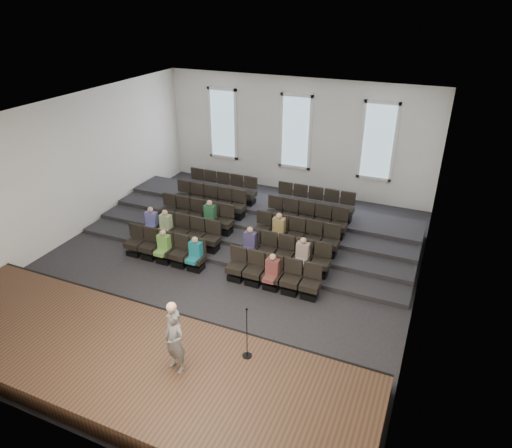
{
  "coord_description": "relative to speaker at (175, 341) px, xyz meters",
  "views": [
    {
      "loc": [
        6.04,
        -11.38,
        8.09
      ],
      "look_at": [
        0.93,
        0.5,
        1.48
      ],
      "focal_mm": 32.0,
      "sensor_mm": 36.0,
      "label": 1
    }
  ],
  "objects": [
    {
      "name": "stage_lip",
      "position": [
        -1.38,
        1.69,
        -1.03
      ],
      "size": [
        11.8,
        0.06,
        0.52
      ],
      "primitive_type": "cube",
      "color": "black",
      "rests_on": "ground"
    },
    {
      "name": "audience",
      "position": [
        -1.72,
        5.35,
        -0.47
      ],
      "size": [
        6.05,
        2.64,
        1.1
      ],
      "color": "#68A542",
      "rests_on": "seating_rows"
    },
    {
      "name": "risers",
      "position": [
        -1.38,
        8.19,
        -1.09
      ],
      "size": [
        11.8,
        4.8,
        0.6
      ],
      "color": "black",
      "rests_on": "ground"
    },
    {
      "name": "wall_back",
      "position": [
        -1.38,
        12.04,
        1.22
      ],
      "size": [
        12.0,
        0.04,
        5.0
      ],
      "primitive_type": "cube",
      "color": "white",
      "rests_on": "ground"
    },
    {
      "name": "speaker",
      "position": [
        0.0,
        0.0,
        0.0
      ],
      "size": [
        0.66,
        0.52,
        1.57
      ],
      "primitive_type": "imported",
      "rotation": [
        0.0,
        0.0,
        -0.29
      ],
      "color": "slate",
      "rests_on": "stage"
    },
    {
      "name": "mic_stand",
      "position": [
        1.28,
        0.97,
        -0.37
      ],
      "size": [
        0.23,
        0.23,
        1.39
      ],
      "color": "black",
      "rests_on": "stage"
    },
    {
      "name": "ground",
      "position": [
        -1.38,
        5.02,
        -1.28
      ],
      "size": [
        14.0,
        14.0,
        0.0
      ],
      "primitive_type": "plane",
      "color": "black",
      "rests_on": "ground"
    },
    {
      "name": "ceiling",
      "position": [
        -1.38,
        5.02,
        3.73
      ],
      "size": [
        12.0,
        14.0,
        0.02
      ],
      "primitive_type": "cube",
      "color": "white",
      "rests_on": "ground"
    },
    {
      "name": "windows",
      "position": [
        -1.38,
        11.97,
        1.42
      ],
      "size": [
        8.44,
        0.1,
        3.24
      ],
      "color": "white",
      "rests_on": "wall_back"
    },
    {
      "name": "stage",
      "position": [
        -1.38,
        -0.08,
        -1.03
      ],
      "size": [
        11.8,
        3.6,
        0.5
      ],
      "primitive_type": "cube",
      "color": "#4E2F21",
      "rests_on": "ground"
    },
    {
      "name": "wall_left",
      "position": [
        -7.4,
        5.02,
        1.22
      ],
      "size": [
        0.04,
        14.0,
        5.0
      ],
      "primitive_type": "cube",
      "color": "white",
      "rests_on": "ground"
    },
    {
      "name": "wall_front",
      "position": [
        -1.38,
        -2.0,
        1.22
      ],
      "size": [
        12.0,
        0.04,
        5.0
      ],
      "primitive_type": "cube",
      "color": "white",
      "rests_on": "ground"
    },
    {
      "name": "seating_rows",
      "position": [
        -1.38,
        6.56,
        -0.6
      ],
      "size": [
        6.8,
        4.7,
        1.67
      ],
      "color": "black",
      "rests_on": "ground"
    },
    {
      "name": "wall_right",
      "position": [
        4.64,
        5.02,
        1.22
      ],
      "size": [
        0.04,
        14.0,
        5.0
      ],
      "primitive_type": "cube",
      "color": "white",
      "rests_on": "ground"
    }
  ]
}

